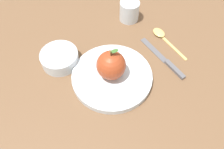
{
  "coord_description": "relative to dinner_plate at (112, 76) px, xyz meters",
  "views": [
    {
      "loc": [
        -0.26,
        -0.29,
        0.55
      ],
      "look_at": [
        -0.03,
        0.01,
        0.02
      ],
      "focal_mm": 36.17,
      "sensor_mm": 36.0,
      "label": 1
    }
  ],
  "objects": [
    {
      "name": "spoon",
      "position": [
        0.24,
        0.03,
        -0.01
      ],
      "size": [
        0.04,
        0.16,
        0.01
      ],
      "color": "#D8B766",
      "rests_on": "ground_plane"
    },
    {
      "name": "ground_plane",
      "position": [
        0.03,
        -0.01,
        -0.01
      ],
      "size": [
        2.4,
        2.4,
        0.0
      ],
      "primitive_type": "plane",
      "color": "brown"
    },
    {
      "name": "dinner_plate",
      "position": [
        0.0,
        0.0,
        0.0
      ],
      "size": [
        0.23,
        0.23,
        0.02
      ],
      "color": "silver",
      "rests_on": "ground_plane"
    },
    {
      "name": "side_bowl",
      "position": [
        -0.09,
        0.15,
        0.01
      ],
      "size": [
        0.11,
        0.11,
        0.04
      ],
      "color": "silver",
      "rests_on": "ground_plane"
    },
    {
      "name": "knife",
      "position": [
        0.17,
        -0.05,
        -0.01
      ],
      "size": [
        0.03,
        0.2,
        0.01
      ],
      "color": "#59595E",
      "rests_on": "ground_plane"
    },
    {
      "name": "cup",
      "position": [
        0.21,
        0.17,
        0.03
      ],
      "size": [
        0.07,
        0.07,
        0.07
      ],
      "color": "silver",
      "rests_on": "ground_plane"
    },
    {
      "name": "apple",
      "position": [
        -0.0,
        0.0,
        0.05
      ],
      "size": [
        0.08,
        0.08,
        0.1
      ],
      "color": "#9E3D1E",
      "rests_on": "dinner_plate"
    }
  ]
}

